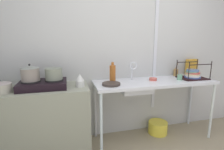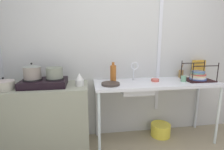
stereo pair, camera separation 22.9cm
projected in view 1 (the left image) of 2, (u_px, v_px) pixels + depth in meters
wall_back at (130, 56)px, 2.69m from camera, size 4.42×0.10×2.44m
wall_metal_strip at (155, 47)px, 2.70m from camera, size 0.05×0.01×1.96m
counter_concrete at (45, 121)px, 2.24m from camera, size 1.10×0.55×0.89m
counter_sink at (154, 85)px, 2.53m from camera, size 1.74×0.55×0.89m
stove at (43, 84)px, 2.14m from camera, size 0.55×0.38×0.10m
pot_on_left_burner at (30, 73)px, 2.08m from camera, size 0.21×0.21×0.20m
pot_on_right_burner at (54, 74)px, 2.15m from camera, size 0.20×0.20×0.14m
pot_beside_stove at (0, 87)px, 1.94m from camera, size 0.24×0.24×0.15m
percolator at (80, 80)px, 2.20m from camera, size 0.11×0.11×0.16m
sink_basin at (136, 87)px, 2.42m from camera, size 0.43×0.29×0.14m
faucet at (133, 68)px, 2.50m from camera, size 0.12×0.07×0.27m
frying_pan at (111, 84)px, 2.28m from camera, size 0.24×0.24×0.03m
dish_rack at (193, 75)px, 2.65m from camera, size 0.39×0.31×0.27m
cup_by_rack at (180, 77)px, 2.56m from camera, size 0.07×0.07×0.08m
small_bowl_on_drainboard at (153, 79)px, 2.53m from camera, size 0.11×0.11×0.04m
bottle_by_sink at (113, 73)px, 2.41m from camera, size 0.08×0.08×0.28m
cereal_box at (191, 67)px, 2.89m from camera, size 0.20×0.08×0.26m
utensil_jar at (176, 72)px, 2.83m from camera, size 0.07×0.08×0.23m
bucket_on_floor at (158, 127)px, 2.79m from camera, size 0.30×0.30×0.19m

